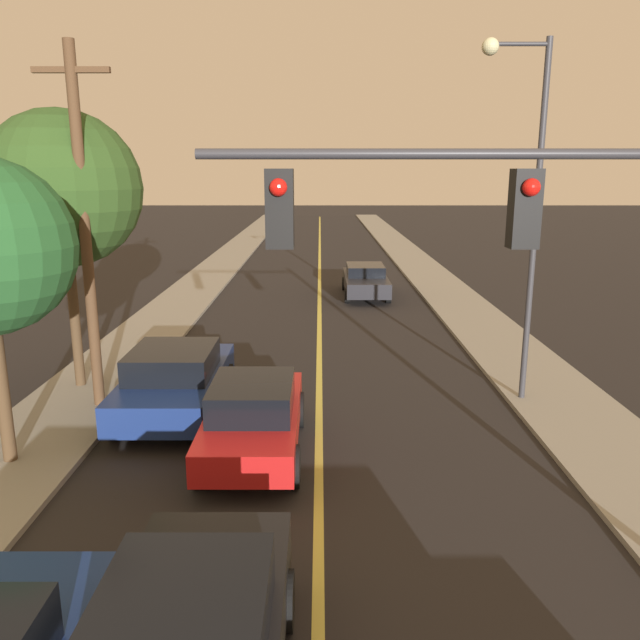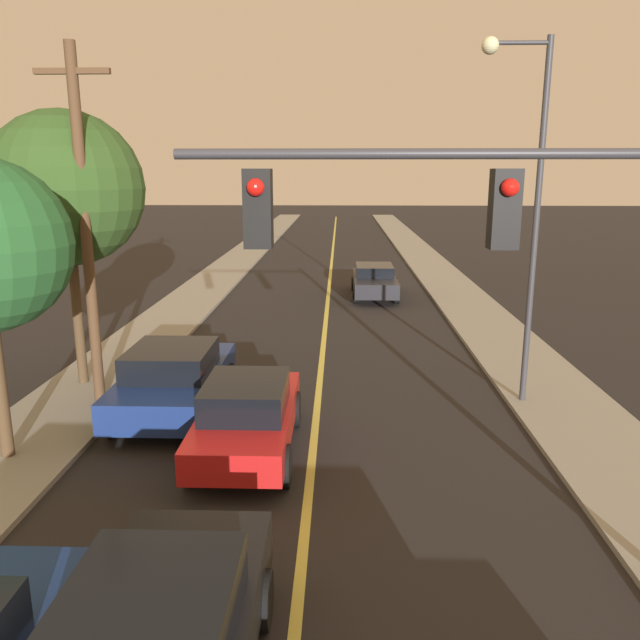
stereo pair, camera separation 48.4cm
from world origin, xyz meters
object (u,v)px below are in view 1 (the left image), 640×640
car_outer_lane_second (176,380)px  streetlamp_right (526,182)px  traffic_signal_mast (550,267)px  tree_left_far (64,189)px  car_far_oncoming (366,280)px  car_near_lane_second (254,416)px  utility_pole_left (85,226)px

car_outer_lane_second → streetlamp_right: (7.73, 0.75, 4.30)m
car_outer_lane_second → traffic_signal_mast: 9.10m
car_outer_lane_second → tree_left_far: 5.25m
car_far_oncoming → car_near_lane_second: bearing=78.3°
utility_pole_left → traffic_signal_mast: bearing=-39.1°
car_far_oncoming → streetlamp_right: bearing=101.0°
car_far_oncoming → traffic_signal_mast: (0.70, -19.66, 3.54)m
car_far_oncoming → tree_left_far: 15.04m
car_near_lane_second → traffic_signal_mast: 6.56m
traffic_signal_mast → streetlamp_right: bearing=75.0°
car_near_lane_second → car_outer_lane_second: car_outer_lane_second is taller
tree_left_far → streetlamp_right: bearing=-4.9°
car_near_lane_second → streetlamp_right: (5.76, 2.82, 4.32)m
car_outer_lane_second → car_far_oncoming: (5.22, 13.67, -0.10)m
traffic_signal_mast → car_far_oncoming: bearing=92.0°
car_outer_lane_second → utility_pole_left: bearing=170.4°
car_far_oncoming → tree_left_far: bearing=56.3°
tree_left_far → car_outer_lane_second: bearing=-30.7°
car_far_oncoming → utility_pole_left: size_ratio=0.60×
car_near_lane_second → tree_left_far: size_ratio=0.64×
streetlamp_right → utility_pole_left: 9.63m
car_near_lane_second → streetlamp_right: 7.74m
streetlamp_right → tree_left_far: 10.56m
car_near_lane_second → traffic_signal_mast: traffic_signal_mast is taller
traffic_signal_mast → tree_left_far: (-8.71, 7.65, 0.68)m
utility_pole_left → streetlamp_right: bearing=2.6°
streetlamp_right → utility_pole_left: size_ratio=1.02×
streetlamp_right → tree_left_far: bearing=175.1°
traffic_signal_mast → streetlamp_right: streetlamp_right is taller
car_near_lane_second → streetlamp_right: size_ratio=0.54×
streetlamp_right → car_outer_lane_second: bearing=-174.4°
utility_pole_left → tree_left_far: 1.80m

